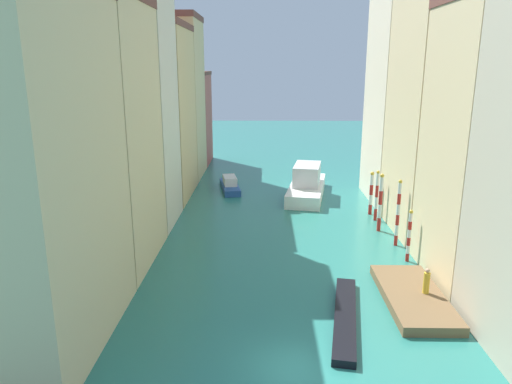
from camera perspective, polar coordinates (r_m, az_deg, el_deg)
ground_plane at (r=45.22m, az=2.85°, el=-2.20°), size 154.00×154.00×0.00m
building_left_0 at (r=24.17m, az=-26.27°, el=2.26°), size 6.77×10.85×17.20m
building_left_1 at (r=33.30m, az=-18.49°, el=6.59°), size 6.77×9.45×17.77m
building_left_2 at (r=41.14m, az=-14.79°, el=10.46°), size 6.77×7.22×20.85m
building_left_3 at (r=50.01m, az=-11.88°, el=9.34°), size 6.77×10.39×17.41m
building_left_4 at (r=59.30m, az=-9.86°, el=11.06°), size 6.77×8.80×19.08m
building_left_5 at (r=67.59m, az=-8.45°, el=8.79°), size 6.77×7.44×12.58m
building_right_1 at (r=32.36m, az=26.68°, el=5.23°), size 6.77×8.17×17.40m
building_right_2 at (r=40.39m, az=21.67°, el=10.92°), size 6.77×9.73×22.36m
building_right_3 at (r=49.52m, az=17.80°, el=11.55°), size 6.77×9.41×21.95m
waterfront_dock at (r=29.72m, az=18.29°, el=-11.82°), size 3.32×7.79×0.56m
person_on_dock at (r=29.45m, az=19.75°, el=-10.08°), size 0.36×0.36×1.52m
mooring_pole_0 at (r=34.67m, az=17.87°, el=-4.96°), size 0.27×0.27×3.76m
mooring_pole_1 at (r=37.24m, az=16.64°, el=-2.36°), size 0.29×0.29×5.15m
mooring_pole_2 at (r=40.20m, az=14.67°, el=-1.17°), size 0.34×0.34×4.87m
mooring_pole_3 at (r=42.96m, az=14.25°, el=-0.37°), size 0.30×0.30×4.52m
mooring_pole_4 at (r=44.68m, az=13.63°, el=-0.07°), size 0.35×0.35×4.03m
vaporetto_white at (r=50.12m, az=6.10°, el=0.90°), size 5.10×11.24×3.38m
gondola_black at (r=26.86m, az=10.62°, el=-14.45°), size 2.61×8.77×0.41m
motorboat_0 at (r=52.45m, az=-3.15°, el=0.85°), size 2.80×6.44×1.55m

